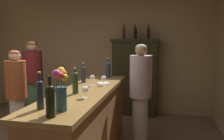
{
  "coord_description": "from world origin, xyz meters",
  "views": [
    {
      "loc": [
        1.57,
        -2.43,
        1.7
      ],
      "look_at": [
        0.97,
        0.31,
        1.33
      ],
      "focal_mm": 37.2,
      "sensor_mm": 36.0,
      "label": 1
    }
  ],
  "objects": [
    {
      "name": "wine_bottle_rose",
      "position": [
        0.55,
        0.14,
        1.2
      ],
      "size": [
        0.07,
        0.07,
        0.32
      ],
      "color": "#1F3018",
      "rests_on": "bar_counter"
    },
    {
      "name": "bar_counter",
      "position": [
        0.61,
        0.37,
        0.53
      ],
      "size": [
        0.63,
        2.48,
        1.06
      ],
      "color": "brown",
      "rests_on": "ground"
    },
    {
      "name": "display_bottle_center",
      "position": [
        1.24,
        2.72,
        1.86
      ],
      "size": [
        0.06,
        0.06,
        0.33
      ],
      "color": "black",
      "rests_on": "display_cabinet"
    },
    {
      "name": "display_bottle_left",
      "position": [
        0.7,
        2.72,
        1.87
      ],
      "size": [
        0.06,
        0.06,
        0.34
      ],
      "color": "#492719",
      "rests_on": "display_cabinet"
    },
    {
      "name": "wine_bottle_pinot",
      "position": [
        0.47,
        -0.52,
        1.21
      ],
      "size": [
        0.07,
        0.07,
        0.35
      ],
      "color": "#202A34",
      "rests_on": "bar_counter"
    },
    {
      "name": "patron_tall",
      "position": [
        -0.72,
        0.81,
        0.85
      ],
      "size": [
        0.32,
        0.32,
        1.54
      ],
      "rotation": [
        0.0,
        0.0,
        -0.2
      ],
      "color": "#B4AD9D",
      "rests_on": "ground"
    },
    {
      "name": "wine_bottle_merlot",
      "position": [
        0.65,
        1.42,
        1.21
      ],
      "size": [
        0.08,
        0.08,
        0.34
      ],
      "color": "#1F2D3E",
      "rests_on": "bar_counter"
    },
    {
      "name": "wine_bottle_chardonnay",
      "position": [
        0.67,
        -0.72,
        1.21
      ],
      "size": [
        0.08,
        0.08,
        0.35
      ],
      "color": "black",
      "rests_on": "bar_counter"
    },
    {
      "name": "wine_glass_front",
      "position": [
        0.59,
        -0.4,
        1.15
      ],
      "size": [
        0.07,
        0.07,
        0.14
      ],
      "color": "white",
      "rests_on": "bar_counter"
    },
    {
      "name": "patron_by_cabinet",
      "position": [
        -0.99,
        1.76,
        0.91
      ],
      "size": [
        0.38,
        0.38,
        1.67
      ],
      "rotation": [
        0.0,
        0.0,
        -0.41
      ],
      "color": "#436A4E",
      "rests_on": "ground"
    },
    {
      "name": "display_bottle_midleft",
      "position": [
        0.96,
        2.72,
        1.86
      ],
      "size": [
        0.07,
        0.07,
        0.31
      ],
      "color": "black",
      "rests_on": "display_cabinet"
    },
    {
      "name": "wine_glass_rear",
      "position": [
        0.76,
        0.72,
        1.15
      ],
      "size": [
        0.08,
        0.08,
        0.14
      ],
      "color": "white",
      "rests_on": "bar_counter"
    },
    {
      "name": "wall_back",
      "position": [
        0.0,
        3.0,
        1.46
      ],
      "size": [
        5.45,
        0.12,
        2.91
      ],
      "primitive_type": "cube",
      "color": "tan",
      "rests_on": "ground"
    },
    {
      "name": "flower_arrangement",
      "position": [
        0.69,
        -0.54,
        1.27
      ],
      "size": [
        0.13,
        0.15,
        0.4
      ],
      "color": "#30556B",
      "rests_on": "bar_counter"
    },
    {
      "name": "wine_bottle_riesling",
      "position": [
        0.41,
        0.85,
        1.19
      ],
      "size": [
        0.07,
        0.07,
        0.3
      ],
      "color": "#262632",
      "rests_on": "bar_counter"
    },
    {
      "name": "wine_glass_spare",
      "position": [
        0.61,
        0.63,
        1.17
      ],
      "size": [
        0.07,
        0.07,
        0.15
      ],
      "color": "white",
      "rests_on": "bar_counter"
    },
    {
      "name": "display_cabinet",
      "position": [
        0.96,
        2.72,
        0.9
      ],
      "size": [
        1.07,
        0.37,
        1.72
      ],
      "color": "black",
      "rests_on": "ground"
    },
    {
      "name": "wine_glass_mid",
      "position": [
        0.74,
        -0.04,
        1.15
      ],
      "size": [
        0.08,
        0.08,
        0.13
      ],
      "color": "white",
      "rests_on": "bar_counter"
    },
    {
      "name": "bartender",
      "position": [
        1.25,
        1.09,
        0.9
      ],
      "size": [
        0.34,
        0.34,
        1.64
      ],
      "rotation": [
        0.0,
        0.0,
        3.41
      ],
      "color": "#A1958E",
      "rests_on": "ground"
    },
    {
      "name": "cheese_plate",
      "position": [
        0.72,
        0.84,
        1.06
      ],
      "size": [
        0.19,
        0.19,
        0.01
      ],
      "primitive_type": "cylinder",
      "color": "white",
      "rests_on": "bar_counter"
    }
  ]
}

